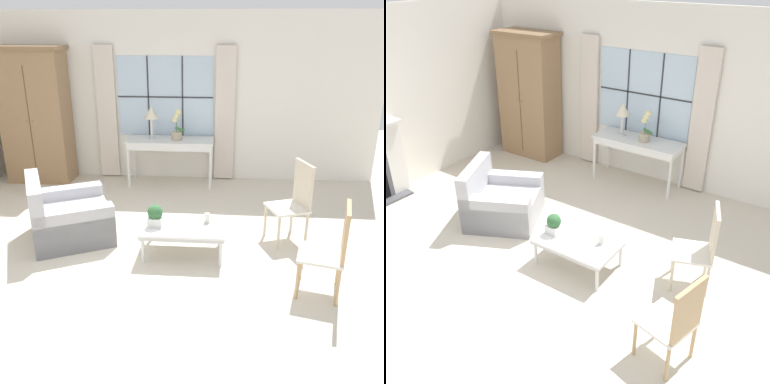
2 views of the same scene
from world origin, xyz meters
The scene contains 12 objects.
ground_plane centered at (0.00, 0.00, 0.00)m, with size 14.00×14.00×0.00m, color beige.
wall_back_windowed centered at (0.00, 3.02, 1.38)m, with size 7.20×0.14×2.80m.
armoire centered at (-2.16, 2.68, 1.14)m, with size 1.15×0.60×2.26m.
console_table centered at (0.11, 2.67, 0.69)m, with size 1.45×0.55×0.78m.
table_lamp centered at (-0.20, 2.68, 1.19)m, with size 0.24×0.24×0.55m.
potted_orchid centered at (0.22, 2.65, 0.97)m, with size 0.23×0.18×0.51m.
armchair_upholstered centered at (-0.94, 0.54, 0.27)m, with size 1.29×1.30×0.83m.
side_chair_wooden centered at (1.92, 0.73, 0.56)m, with size 0.57×0.57×1.02m.
accent_chair_wooden centered at (2.11, -0.46, 0.55)m, with size 0.53×0.53×0.98m.
coffee_table centered at (0.57, 0.26, 0.33)m, with size 0.99×0.65×0.37m.
potted_plant_small centered at (0.24, 0.22, 0.50)m, with size 0.18×0.18×0.26m.
pillar_candle centered at (0.84, 0.35, 0.42)m, with size 0.09×0.09×0.13m.
Camera 1 is at (1.03, -4.27, 2.58)m, focal length 40.00 mm.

